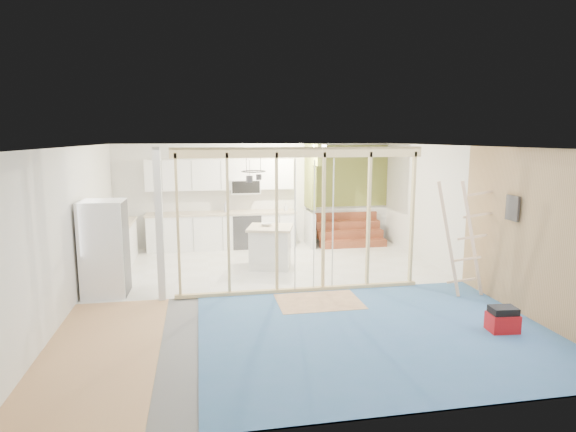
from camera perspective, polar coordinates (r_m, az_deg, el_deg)
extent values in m
cube|color=slate|center=(8.70, -0.53, -9.13)|extent=(7.00, 8.00, 0.01)
cube|color=white|center=(8.26, -0.56, 8.24)|extent=(7.00, 8.00, 0.01)
cube|color=silver|center=(12.30, -3.77, 2.50)|extent=(7.00, 0.01, 2.60)
cube|color=silver|center=(4.61, 8.21, -9.17)|extent=(7.00, 0.01, 2.60)
cube|color=silver|center=(8.52, -24.42, -1.36)|extent=(0.01, 8.00, 2.60)
cube|color=silver|center=(9.62, 20.46, 0.03)|extent=(0.01, 8.00, 2.60)
cube|color=silver|center=(10.59, -2.42, -5.71)|extent=(7.00, 4.00, 0.02)
cube|color=#426AA1|center=(7.14, 10.52, -13.44)|extent=(5.00, 4.00, 0.02)
cube|color=tan|center=(6.85, -21.45, -14.99)|extent=(1.50, 4.00, 0.02)
cube|color=tan|center=(8.24, 3.68, -10.09)|extent=(1.40, 1.00, 0.01)
cube|color=#C9BA7A|center=(8.32, 1.50, 7.56)|extent=(4.40, 0.09, 0.18)
cube|color=#C9BA7A|center=(8.74, 1.43, -8.71)|extent=(4.40, 0.09, 0.06)
cube|color=silver|center=(8.29, -15.00, -1.11)|extent=(0.12, 0.14, 2.60)
cube|color=#C9BA7A|center=(8.27, -12.92, -1.05)|extent=(0.04, 0.09, 2.40)
cube|color=#C9BA7A|center=(8.27, -7.11, -0.88)|extent=(0.04, 0.09, 2.40)
cube|color=#C9BA7A|center=(8.36, -1.35, -0.70)|extent=(0.04, 0.09, 2.40)
cube|color=#C9BA7A|center=(8.54, 4.22, -0.52)|extent=(0.04, 0.09, 2.40)
cube|color=#C9BA7A|center=(8.78, 9.53, -0.34)|extent=(0.04, 0.09, 2.40)
cube|color=#C9BA7A|center=(9.10, 14.50, -0.18)|extent=(0.04, 0.09, 2.40)
cylinder|color=silver|center=(8.41, 0.84, -1.20)|extent=(0.02, 0.02, 2.35)
cylinder|color=silver|center=(8.62, 5.34, -0.98)|extent=(0.02, 0.02, 2.35)
cylinder|color=silver|center=(8.51, 3.11, -1.09)|extent=(0.02, 0.02, 2.35)
cube|color=white|center=(12.07, -7.81, -1.83)|extent=(3.60, 0.60, 0.88)
cube|color=#BFAC95|center=(11.99, -7.86, 0.35)|extent=(3.66, 0.64, 0.05)
cube|color=white|center=(11.12, -19.47, -3.24)|extent=(0.60, 1.60, 0.88)
cube|color=#BFAC95|center=(11.03, -19.60, -0.88)|extent=(0.64, 1.64, 0.05)
cube|color=white|center=(12.00, -7.99, 4.90)|extent=(3.60, 0.34, 0.75)
cube|color=white|center=(12.03, -5.08, 3.53)|extent=(0.72, 0.38, 0.36)
cube|color=black|center=(11.84, -5.00, 3.44)|extent=(0.68, 0.02, 0.30)
cube|color=olive|center=(12.03, 2.63, 4.75)|extent=(0.10, 0.90, 1.60)
cube|color=silver|center=(12.22, 2.59, -1.57)|extent=(0.10, 0.90, 0.90)
cube|color=olive|center=(11.32, 3.47, 7.25)|extent=(0.10, 0.50, 0.50)
cube|color=olive|center=(12.73, 7.04, 4.72)|extent=(2.20, 0.04, 1.60)
cube|color=silver|center=(12.90, 6.93, -1.05)|extent=(2.20, 0.04, 0.90)
cube|color=brown|center=(12.24, 7.75, -3.30)|extent=(1.70, 0.26, 0.20)
cube|color=brown|center=(12.44, 7.40, -2.15)|extent=(1.70, 0.26, 0.20)
cube|color=brown|center=(12.64, 7.06, -1.03)|extent=(1.70, 0.26, 0.20)
cube|color=brown|center=(12.85, 6.73, 0.05)|extent=(1.70, 0.26, 0.20)
torus|color=black|center=(10.12, -4.10, 5.30)|extent=(0.52, 0.52, 0.02)
cylinder|color=black|center=(10.09, -4.97, 6.70)|extent=(0.01, 0.01, 0.50)
cylinder|color=black|center=(10.12, -3.27, 6.73)|extent=(0.01, 0.01, 0.50)
cylinder|color=#39393E|center=(10.02, -4.60, 4.39)|extent=(0.14, 0.14, 0.14)
cylinder|color=#39393E|center=(10.24, -3.49, 4.62)|extent=(0.12, 0.12, 0.12)
cube|color=tan|center=(7.99, 27.67, -2.25)|extent=(0.02, 4.00, 2.60)
cube|color=#39393E|center=(8.37, 25.07, 0.86)|extent=(0.04, 0.30, 0.40)
cylinder|color=#FFEABF|center=(11.49, 3.78, 8.22)|extent=(0.32, 0.32, 0.08)
cube|color=white|center=(8.95, -20.91, -3.64)|extent=(0.75, 0.72, 1.69)
cube|color=#39393E|center=(8.89, -18.65, -3.60)|extent=(0.04, 0.68, 1.65)
cube|color=silver|center=(10.26, -2.10, -3.89)|extent=(1.00, 1.00, 0.82)
cube|color=#BFAC95|center=(10.16, -2.12, -1.39)|extent=(1.12, 1.12, 0.05)
imported|color=silver|center=(10.24, -2.57, -0.99)|extent=(0.32, 0.32, 0.06)
imported|color=silver|center=(12.01, -7.38, 1.16)|extent=(0.13, 0.13, 0.28)
imported|color=silver|center=(12.07, -0.25, 1.07)|extent=(0.11, 0.11, 0.19)
cube|color=#AE1013|center=(7.65, 24.07, -11.50)|extent=(0.42, 0.34, 0.28)
cube|color=black|center=(7.59, 24.17, -10.16)|extent=(0.38, 0.29, 0.10)
cube|color=#E6B98D|center=(8.70, 18.50, -2.68)|extent=(0.46, 0.23, 2.00)
cube|color=#E6B98D|center=(8.92, 20.98, -2.53)|extent=(0.46, 0.23, 2.00)
cube|color=#E6B98D|center=(9.02, 19.82, -7.21)|extent=(0.46, 0.23, 0.13)
cube|color=#E6B98D|center=(8.96, 20.40, -4.80)|extent=(0.46, 0.23, 0.13)
cube|color=#E6B98D|center=(8.92, 20.98, -2.36)|extent=(0.46, 0.23, 0.13)
cube|color=#E6B98D|center=(8.89, 21.56, 0.10)|extent=(0.46, 0.23, 0.13)
cube|color=#E6B98D|center=(8.89, 22.15, 2.57)|extent=(0.46, 0.23, 0.13)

